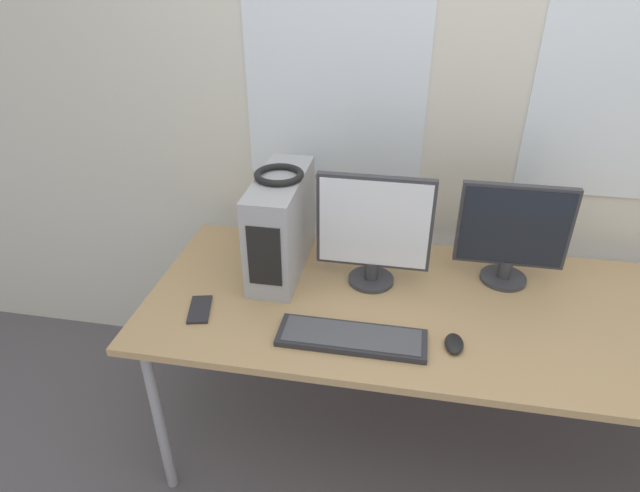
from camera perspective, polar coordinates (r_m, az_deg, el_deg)
The scene contains 9 objects.
wall_back at distance 2.22m, azimuth 16.39°, elevation 14.88°, with size 8.00×0.07×2.70m.
desk at distance 1.99m, azimuth 14.82°, elevation -7.40°, with size 2.26×0.86×0.76m.
pc_tower at distance 2.03m, azimuth -4.18°, elevation 2.32°, with size 0.17×0.48×0.38m.
headphones at distance 1.94m, azimuth -4.39°, elevation 7.59°, with size 0.18×0.18×0.02m.
monitor_main at distance 1.93m, azimuth 5.76°, elevation 1.74°, with size 0.41×0.17×0.43m.
monitor_right_near at distance 2.06m, azimuth 19.84°, elevation 1.27°, with size 0.40×0.17×0.39m.
keyboard at distance 1.76m, azimuth 3.40°, elevation -9.73°, with size 0.48×0.15×0.02m.
mouse at distance 1.79m, azimuth 14.11°, elevation -10.06°, with size 0.06×0.10×0.03m.
cell_phone at distance 1.93m, azimuth -12.70°, elevation -6.61°, with size 0.11×0.17×0.01m.
Camera 1 is at (-0.23, -1.15, 1.91)m, focal length 30.00 mm.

